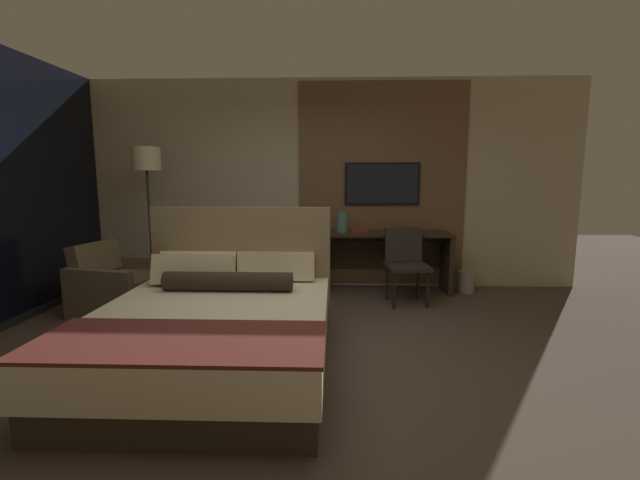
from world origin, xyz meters
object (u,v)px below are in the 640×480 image
at_px(tv, 382,184).
at_px(armchair_by_window, 120,288).
at_px(waste_bin, 466,282).
at_px(desk_chair, 405,258).
at_px(bed, 216,327).
at_px(vase_tall, 342,222).
at_px(desk, 383,251).
at_px(floor_lamp, 147,172).
at_px(book, 361,230).

relative_size(tv, armchair_by_window, 1.01).
relative_size(tv, waste_bin, 3.57).
height_order(tv, desk_chair, tv).
height_order(bed, armchair_by_window, bed).
height_order(bed, vase_tall, bed).
bearing_deg(waste_bin, tv, 166.60).
bearing_deg(bed, vase_tall, 65.59).
relative_size(desk, floor_lamp, 0.93).
relative_size(armchair_by_window, book, 4.05).
height_order(desk, desk_chair, desk_chair).
xyz_separation_m(tv, waste_bin, (1.10, -0.26, -1.27)).
xyz_separation_m(bed, tv, (1.58, 2.55, 1.10)).
distance_m(book, waste_bin, 1.54).
relative_size(desk, vase_tall, 6.46).
distance_m(desk, book, 0.40).
relative_size(vase_tall, waste_bin, 0.96).
xyz_separation_m(armchair_by_window, book, (2.76, 0.99, 0.54)).
bearing_deg(book, desk_chair, -45.35).
height_order(desk, waste_bin, desk).
distance_m(desk, desk_chair, 0.55).
xyz_separation_m(desk_chair, vase_tall, (-0.76, 0.47, 0.39)).
xyz_separation_m(bed, book, (1.29, 2.34, 0.49)).
bearing_deg(vase_tall, desk, 4.86).
relative_size(bed, floor_lamp, 1.16).
relative_size(tv, book, 4.08).
bearing_deg(waste_bin, book, 178.07).
relative_size(vase_tall, book, 1.10).
bearing_deg(tv, bed, -121.74).
relative_size(bed, desk, 1.24).
bearing_deg(book, floor_lamp, -171.12).
relative_size(desk_chair, armchair_by_window, 0.90).
distance_m(floor_lamp, book, 2.77).
relative_size(bed, desk_chair, 2.40).
height_order(desk_chair, waste_bin, desk_chair).
height_order(tv, floor_lamp, floor_lamp).
bearing_deg(floor_lamp, waste_bin, 5.17).
bearing_deg(tv, book, -143.81).
bearing_deg(tv, desk, -90.00).
xyz_separation_m(desk, desk_chair, (0.22, -0.51, 0.00)).
xyz_separation_m(desk, floor_lamp, (-2.92, -0.41, 1.04)).
height_order(floor_lamp, waste_bin, floor_lamp).
relative_size(desk_chair, vase_tall, 3.34).
bearing_deg(bed, waste_bin, 40.56).
distance_m(armchair_by_window, book, 2.98).
distance_m(floor_lamp, vase_tall, 2.49).
height_order(tv, book, tv).
relative_size(floor_lamp, vase_tall, 6.93).
distance_m(armchair_by_window, vase_tall, 2.76).
height_order(armchair_by_window, vase_tall, vase_tall).
bearing_deg(floor_lamp, armchair_by_window, -102.67).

